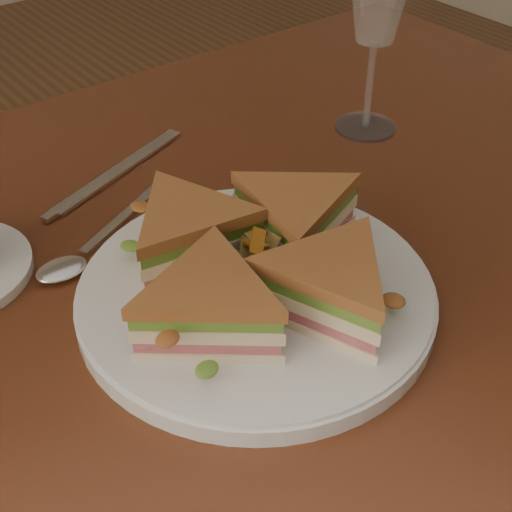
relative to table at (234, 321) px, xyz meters
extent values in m
cube|color=#3C1A0D|center=(0.00, 0.00, 0.08)|extent=(1.20, 0.80, 0.04)
cylinder|color=#361A10|center=(0.54, 0.34, -0.30)|extent=(0.06, 0.06, 0.71)
cylinder|color=silver|center=(-0.03, -0.08, 0.11)|extent=(0.31, 0.31, 0.02)
cube|color=silver|center=(-0.06, 0.10, 0.10)|extent=(0.12, 0.07, 0.00)
ellipsoid|color=silver|center=(-0.15, 0.06, 0.10)|extent=(0.05, 0.03, 0.01)
cube|color=silver|center=(-0.02, 0.18, 0.10)|extent=(0.19, 0.09, 0.00)
cube|color=silver|center=(-0.10, 0.15, 0.10)|extent=(0.05, 0.03, 0.00)
cylinder|color=white|center=(0.27, 0.09, 0.10)|extent=(0.07, 0.07, 0.00)
cylinder|color=white|center=(0.27, 0.09, 0.16)|extent=(0.01, 0.01, 0.11)
camera|label=1|loc=(-0.31, -0.44, 0.51)|focal=50.00mm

